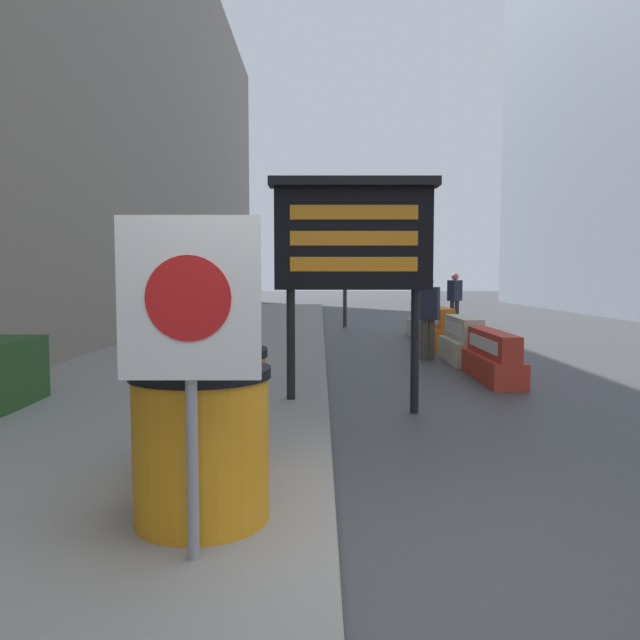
{
  "coord_description": "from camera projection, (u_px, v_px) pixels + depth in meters",
  "views": [
    {
      "loc": [
        -0.1,
        -3.2,
        1.61
      ],
      "look_at": [
        -0.09,
        2.95,
        1.17
      ],
      "focal_mm": 35.0,
      "sensor_mm": 36.0,
      "label": 1
    }
  ],
  "objects": [
    {
      "name": "ground_plane",
      "position": [
        337.0,
        579.0,
        3.31
      ],
      "size": [
        120.0,
        120.0,
        0.0
      ],
      "primitive_type": "plane",
      "color": "#3F3F42"
    },
    {
      "name": "pedestrian_passerby",
      "position": [
        454.0,
        295.0,
        19.52
      ],
      "size": [
        0.5,
        0.49,
        1.68
      ],
      "rotation": [
        0.0,
        0.0,
        0.73
      ],
      "color": "#333338",
      "rests_on": "ground_plane"
    },
    {
      "name": "traffic_cone_near",
      "position": [
        447.0,
        322.0,
        17.36
      ],
      "size": [
        0.36,
        0.36,
        0.64
      ],
      "color": "black",
      "rests_on": "ground_plane"
    },
    {
      "name": "traffic_cone_far",
      "position": [
        499.0,
        352.0,
        10.84
      ],
      "size": [
        0.32,
        0.32,
        0.57
      ],
      "color": "black",
      "rests_on": "ground_plane"
    },
    {
      "name": "jersey_barrier_white",
      "position": [
        421.0,
        323.0,
        16.21
      ],
      "size": [
        0.53,
        1.91,
        0.86
      ],
      "color": "silver",
      "rests_on": "ground_plane"
    },
    {
      "name": "barrel_drum_middle",
      "position": [
        211.0,
        409.0,
        4.61
      ],
      "size": [
        0.83,
        0.83,
        0.91
      ],
      "color": "orange",
      "rests_on": "sidewalk_left"
    },
    {
      "name": "traffic_light_near_curb",
      "position": [
        344.0,
        237.0,
        19.12
      ],
      "size": [
        0.28,
        0.44,
        3.84
      ],
      "color": "#2D2D30",
      "rests_on": "ground_plane"
    },
    {
      "name": "jersey_barrier_cream",
      "position": [
        462.0,
        342.0,
        11.56
      ],
      "size": [
        0.61,
        1.66,
        0.84
      ],
      "color": "beige",
      "rests_on": "ground_plane"
    },
    {
      "name": "jersey_barrier_orange_near",
      "position": [
        437.0,
        329.0,
        14.0
      ],
      "size": [
        0.51,
        2.15,
        0.9
      ],
      "color": "orange",
      "rests_on": "ground_plane"
    },
    {
      "name": "warning_sign",
      "position": [
        188.0,
        321.0,
        3.08
      ],
      "size": [
        0.71,
        0.08,
        1.74
      ],
      "color": "gray",
      "rests_on": "sidewalk_left"
    },
    {
      "name": "building_left_facade",
      "position": [
        97.0,
        22.0,
        12.59
      ],
      "size": [
        0.4,
        50.4,
        13.44
      ],
      "color": "gray",
      "rests_on": "ground_plane"
    },
    {
      "name": "message_board",
      "position": [
        352.0,
        238.0,
        7.16
      ],
      "size": [
        1.93,
        0.36,
        2.71
      ],
      "color": "black",
      "rests_on": "ground_plane"
    },
    {
      "name": "barrel_drum_foreground",
      "position": [
        200.0,
        444.0,
        3.68
      ],
      "size": [
        0.83,
        0.83,
        0.91
      ],
      "color": "orange",
      "rests_on": "sidewalk_left"
    },
    {
      "name": "jersey_barrier_red_striped",
      "position": [
        491.0,
        358.0,
        9.58
      ],
      "size": [
        0.5,
        1.98,
        0.75
      ],
      "color": "red",
      "rests_on": "ground_plane"
    },
    {
      "name": "pedestrian_worker",
      "position": [
        426.0,
        310.0,
        11.81
      ],
      "size": [
        0.48,
        0.39,
        1.6
      ],
      "rotation": [
        0.0,
        0.0,
        5.9
      ],
      "color": "#514C42",
      "rests_on": "ground_plane"
    },
    {
      "name": "traffic_cone_mid",
      "position": [
        425.0,
        318.0,
        17.78
      ],
      "size": [
        0.44,
        0.44,
        0.78
      ],
      "color": "black",
      "rests_on": "ground_plane"
    }
  ]
}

